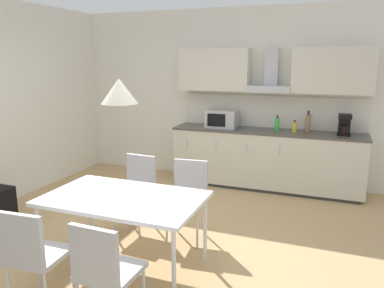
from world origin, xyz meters
TOP-DOWN VIEW (x-y plane):
  - ground_plane at (0.00, 0.00)m, footprint 7.30×7.76m
  - wall_back at (0.00, 2.64)m, footprint 5.84×0.10m
  - kitchen_counter at (0.84, 2.30)m, footprint 2.88×0.61m
  - backsplash_tile at (0.84, 2.58)m, footprint 2.86×0.02m
  - upper_wall_cabinets at (0.84, 2.42)m, footprint 2.86×0.40m
  - microwave at (0.12, 2.29)m, footprint 0.48×0.35m
  - coffee_maker at (1.93, 2.32)m, footprint 0.18×0.19m
  - bottle_brown at (1.43, 2.35)m, footprint 0.08×0.08m
  - bottle_green at (0.99, 2.30)m, footprint 0.07×0.07m
  - bottle_yellow at (1.24, 2.31)m, footprint 0.06×0.06m
  - dining_table at (0.01, -0.52)m, footprint 1.46×0.89m
  - chair_near_left at (-0.31, -1.35)m, footprint 0.43×0.43m
  - chair_far_right at (0.34, 0.30)m, footprint 0.43×0.43m
  - chair_far_left at (-0.31, 0.30)m, footprint 0.42×0.42m
  - chair_near_right at (0.34, -1.35)m, footprint 0.41×0.41m
  - pendant_lamp at (0.01, -0.52)m, footprint 0.32×0.32m

SIDE VIEW (x-z plane):
  - ground_plane at x=0.00m, z-range -0.02..0.00m
  - kitchen_counter at x=0.84m, z-range 0.00..0.91m
  - chair_near_left at x=-0.31m, z-range 0.10..0.97m
  - chair_far_right at x=0.34m, z-range 0.10..0.97m
  - chair_far_left at x=-0.31m, z-range 0.10..0.97m
  - chair_near_right at x=0.34m, z-range 0.10..0.97m
  - dining_table at x=0.01m, z-range 0.32..1.04m
  - bottle_yellow at x=1.24m, z-range 0.90..1.08m
  - bottle_green at x=0.99m, z-range 0.89..1.13m
  - bottle_brown at x=1.43m, z-range 0.89..1.21m
  - microwave at x=0.12m, z-range 0.91..1.19m
  - coffee_maker at x=1.93m, z-range 0.91..1.21m
  - backsplash_tile at x=0.84m, z-range 0.91..1.41m
  - wall_back at x=0.00m, z-range 0.00..2.77m
  - pendant_lamp at x=0.01m, z-range 1.58..1.80m
  - upper_wall_cabinets at x=0.84m, z-range 1.47..2.12m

